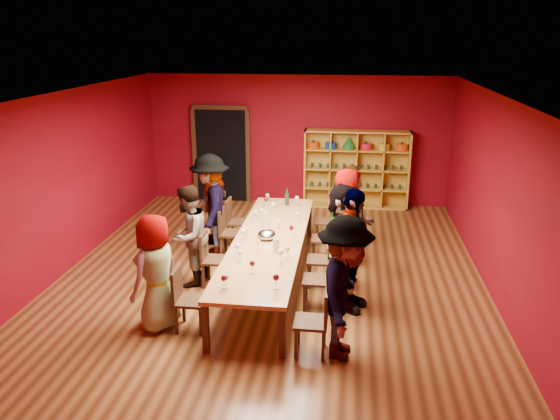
% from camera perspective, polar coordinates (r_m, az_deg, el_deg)
% --- Properties ---
extents(room_shell, '(7.10, 9.10, 3.04)m').
position_cam_1_polar(room_shell, '(8.53, -1.19, 1.68)').
color(room_shell, '#512C15').
rests_on(room_shell, ground).
extents(tasting_table, '(1.10, 4.50, 0.75)m').
position_cam_1_polar(tasting_table, '(8.79, -1.16, -3.33)').
color(tasting_table, '#A47644').
rests_on(tasting_table, ground).
extents(doorway, '(1.40, 0.17, 2.30)m').
position_cam_1_polar(doorway, '(13.18, -6.10, 5.78)').
color(doorway, black).
rests_on(doorway, ground).
extents(shelving_unit, '(2.40, 0.40, 1.80)m').
position_cam_1_polar(shelving_unit, '(12.75, 7.97, 4.64)').
color(shelving_unit, '#BC8F2A').
rests_on(shelving_unit, ground).
extents(chair_person_left_0, '(0.42, 0.42, 0.89)m').
position_cam_1_polar(chair_person_left_0, '(7.62, -9.86, -8.83)').
color(chair_person_left_0, black).
rests_on(chair_person_left_0, ground).
extents(person_left_0, '(0.71, 0.91, 1.64)m').
position_cam_1_polar(person_left_0, '(7.60, -12.85, -6.39)').
color(person_left_0, '#525257').
rests_on(person_left_0, ground).
extents(chair_person_left_2, '(0.42, 0.42, 0.89)m').
position_cam_1_polar(chair_person_left_2, '(8.84, -7.24, -4.79)').
color(chair_person_left_2, black).
rests_on(chair_person_left_2, ground).
extents(person_left_2, '(0.58, 0.87, 1.65)m').
position_cam_1_polar(person_left_2, '(8.81, -9.55, -2.67)').
color(person_left_2, silver).
rests_on(person_left_2, ground).
extents(chair_person_left_3, '(0.42, 0.42, 0.89)m').
position_cam_1_polar(chair_person_left_3, '(9.95, -5.49, -2.07)').
color(chair_person_left_3, black).
rests_on(chair_person_left_3, ground).
extents(person_left_3, '(0.72, 1.29, 1.88)m').
position_cam_1_polar(person_left_3, '(9.87, -7.24, 0.43)').
color(person_left_3, '#6083C6').
rests_on(person_left_3, ground).
extents(chair_person_left_4, '(0.42, 0.42, 0.89)m').
position_cam_1_polar(chair_person_left_4, '(10.52, -4.76, -0.92)').
color(chair_person_left_4, black).
rests_on(chair_person_left_4, ground).
extents(person_left_4, '(0.61, 1.03, 1.65)m').
position_cam_1_polar(person_left_4, '(10.50, -6.93, 0.87)').
color(person_left_4, pink).
rests_on(person_left_4, ground).
extents(chair_person_right_0, '(0.42, 0.42, 0.89)m').
position_cam_1_polar(chair_person_right_0, '(6.99, 3.91, -11.19)').
color(chair_person_right_0, black).
rests_on(chair_person_right_0, ground).
extents(person_right_0, '(0.60, 1.23, 1.85)m').
position_cam_1_polar(person_right_0, '(6.78, 6.72, -8.15)').
color(person_right_0, '#5783B4').
rests_on(person_right_0, ground).
extents(chair_person_right_1, '(0.42, 0.42, 0.89)m').
position_cam_1_polar(chair_person_right_1, '(8.09, 4.48, -6.92)').
color(chair_person_right_1, black).
rests_on(chair_person_right_1, ground).
extents(person_right_1, '(0.85, 1.18, 1.84)m').
position_cam_1_polar(person_right_1, '(7.92, 7.48, -4.25)').
color(person_right_1, '#49494E').
rests_on(person_right_1, ground).
extents(chair_person_right_2, '(0.42, 0.42, 0.89)m').
position_cam_1_polar(chair_person_right_2, '(8.78, 4.75, -4.86)').
color(chair_person_right_2, black).
rests_on(chair_person_right_2, ground).
extents(person_right_2, '(1.03, 1.64, 1.71)m').
position_cam_1_polar(person_right_2, '(8.64, 6.56, -2.73)').
color(person_right_2, '#5071A6').
rests_on(person_right_2, ground).
extents(chair_person_right_3, '(0.42, 0.42, 0.89)m').
position_cam_1_polar(chair_person_right_3, '(9.65, 5.02, -2.70)').
color(chair_person_right_3, black).
rests_on(chair_person_right_3, ground).
extents(person_right_3, '(0.48, 0.85, 1.72)m').
position_cam_1_polar(person_right_3, '(9.52, 6.99, -0.73)').
color(person_right_3, '#46474B').
rests_on(person_right_3, ground).
extents(chair_person_right_4, '(0.42, 0.42, 0.89)m').
position_cam_1_polar(chair_person_right_4, '(10.53, 5.26, -0.90)').
color(chair_person_right_4, black).
rests_on(chair_person_right_4, ground).
extents(person_right_4, '(0.57, 0.67, 1.56)m').
position_cam_1_polar(person_right_4, '(10.44, 7.69, 0.48)').
color(person_right_4, pink).
rests_on(person_right_4, ground).
extents(wine_glass_0, '(0.09, 0.09, 0.21)m').
position_cam_1_polar(wine_glass_0, '(10.33, 1.78, 1.17)').
color(wine_glass_0, silver).
rests_on(wine_glass_0, tasting_table).
extents(wine_glass_1, '(0.07, 0.07, 0.18)m').
position_cam_1_polar(wine_glass_1, '(10.60, -1.32, 1.48)').
color(wine_glass_1, silver).
rests_on(wine_glass_1, tasting_table).
extents(wine_glass_2, '(0.08, 0.08, 0.21)m').
position_cam_1_polar(wine_glass_2, '(10.29, -1.45, 1.07)').
color(wine_glass_2, silver).
rests_on(wine_glass_2, tasting_table).
extents(wine_glass_3, '(0.08, 0.08, 0.21)m').
position_cam_1_polar(wine_glass_3, '(9.62, -1.93, -0.13)').
color(wine_glass_3, silver).
rests_on(wine_glass_3, tasting_table).
extents(wine_glass_4, '(0.08, 0.08, 0.20)m').
position_cam_1_polar(wine_glass_4, '(7.98, 0.72, -4.10)').
color(wine_glass_4, silver).
rests_on(wine_glass_4, tasting_table).
extents(wine_glass_5, '(0.07, 0.07, 0.18)m').
position_cam_1_polar(wine_glass_5, '(8.79, -3.44, -2.10)').
color(wine_glass_5, silver).
rests_on(wine_glass_5, tasting_table).
extents(wine_glass_6, '(0.07, 0.07, 0.18)m').
position_cam_1_polar(wine_glass_6, '(9.12, -0.15, -1.29)').
color(wine_glass_6, silver).
rests_on(wine_glass_6, tasting_table).
extents(wine_glass_7, '(0.09, 0.09, 0.22)m').
position_cam_1_polar(wine_glass_7, '(7.81, 0.05, -4.48)').
color(wine_glass_7, silver).
rests_on(wine_glass_7, tasting_table).
extents(wine_glass_8, '(0.08, 0.08, 0.20)m').
position_cam_1_polar(wine_glass_8, '(9.98, -0.68, 0.51)').
color(wine_glass_8, silver).
rests_on(wine_glass_8, tasting_table).
extents(wine_glass_9, '(0.08, 0.08, 0.19)m').
position_cam_1_polar(wine_glass_9, '(7.11, -5.88, -7.16)').
color(wine_glass_9, silver).
rests_on(wine_glass_9, tasting_table).
extents(wine_glass_10, '(0.09, 0.09, 0.22)m').
position_cam_1_polar(wine_glass_10, '(8.61, -3.82, -2.36)').
color(wine_glass_10, silver).
rests_on(wine_glass_10, tasting_table).
extents(wine_glass_11, '(0.07, 0.07, 0.18)m').
position_cam_1_polar(wine_glass_11, '(9.53, 1.81, -0.48)').
color(wine_glass_11, silver).
rests_on(wine_glass_11, tasting_table).
extents(wine_glass_12, '(0.07, 0.07, 0.18)m').
position_cam_1_polar(wine_glass_12, '(8.28, -2.28, -3.36)').
color(wine_glass_12, silver).
rests_on(wine_glass_12, tasting_table).
extents(wine_glass_13, '(0.07, 0.07, 0.19)m').
position_cam_1_polar(wine_glass_13, '(7.53, -2.92, -5.64)').
color(wine_glass_13, silver).
rests_on(wine_glass_13, tasting_table).
extents(wine_glass_14, '(0.08, 0.08, 0.20)m').
position_cam_1_polar(wine_glass_14, '(9.57, -2.59, -0.28)').
color(wine_glass_14, silver).
rests_on(wine_glass_14, tasting_table).
extents(wine_glass_15, '(0.08, 0.08, 0.21)m').
position_cam_1_polar(wine_glass_15, '(8.07, -4.46, -3.86)').
color(wine_glass_15, silver).
rests_on(wine_glass_15, tasting_table).
extents(wine_glass_16, '(0.08, 0.08, 0.19)m').
position_cam_1_polar(wine_glass_16, '(7.13, -5.58, -7.04)').
color(wine_glass_16, silver).
rests_on(wine_glass_16, tasting_table).
extents(wine_glass_17, '(0.08, 0.08, 0.19)m').
position_cam_1_polar(wine_glass_17, '(8.84, 1.18, -1.91)').
color(wine_glass_17, silver).
rests_on(wine_glass_17, tasting_table).
extents(wine_glass_18, '(0.08, 0.08, 0.21)m').
position_cam_1_polar(wine_glass_18, '(7.06, -0.43, -7.12)').
color(wine_glass_18, silver).
rests_on(wine_glass_18, tasting_table).
extents(wine_glass_19, '(0.07, 0.07, 0.18)m').
position_cam_1_polar(wine_glass_19, '(7.89, -4.21, -4.54)').
color(wine_glass_19, silver).
rests_on(wine_glass_19, tasting_table).
extents(spittoon_bowl, '(0.30, 0.30, 0.17)m').
position_cam_1_polar(spittoon_bowl, '(8.74, -1.39, -2.61)').
color(spittoon_bowl, '#B1B3B8').
rests_on(spittoon_bowl, tasting_table).
extents(carafe_a, '(0.13, 0.13, 0.29)m').
position_cam_1_polar(carafe_a, '(9.23, -1.54, -1.08)').
color(carafe_a, silver).
rests_on(carafe_a, tasting_table).
extents(carafe_b, '(0.13, 0.13, 0.26)m').
position_cam_1_polar(carafe_b, '(8.22, -0.41, -3.64)').
color(carafe_b, silver).
rests_on(carafe_b, tasting_table).
extents(wine_bottle, '(0.09, 0.09, 0.33)m').
position_cam_1_polar(wine_bottle, '(10.43, 0.73, 1.17)').
color(wine_bottle, '#123417').
rests_on(wine_bottle, tasting_table).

